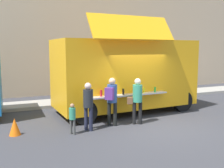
% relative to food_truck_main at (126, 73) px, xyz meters
% --- Properties ---
extents(ground_plane, '(60.00, 60.00, 0.00)m').
position_rel_food_truck_main_xyz_m(ground_plane, '(-0.02, -2.38, -1.68)').
color(ground_plane, '#38383D').
extents(curb_strip, '(28.00, 1.60, 0.15)m').
position_rel_food_truck_main_xyz_m(curb_strip, '(-4.01, 2.62, -1.61)').
color(curb_strip, '#9E998E').
rests_on(curb_strip, ground).
extents(building_behind, '(32.00, 2.40, 10.68)m').
position_rel_food_truck_main_xyz_m(building_behind, '(-3.01, 6.52, 3.66)').
color(building_behind, tan).
rests_on(building_behind, ground).
extents(food_truck_main, '(6.07, 3.39, 3.95)m').
position_rel_food_truck_main_xyz_m(food_truck_main, '(0.00, 0.00, 0.00)').
color(food_truck_main, '#F5A515').
rests_on(food_truck_main, ground).
extents(traffic_cone_orange, '(0.36, 0.36, 0.55)m').
position_rel_food_truck_main_xyz_m(traffic_cone_orange, '(-4.63, -1.46, -1.41)').
color(traffic_cone_orange, orange).
rests_on(traffic_cone_orange, ground).
extents(trash_bin, '(0.60, 0.60, 0.94)m').
position_rel_food_truck_main_xyz_m(trash_bin, '(3.76, 2.32, -1.21)').
color(trash_bin, '#2E6438').
rests_on(trash_bin, ground).
extents(customer_front_ordering, '(0.54, 0.37, 1.68)m').
position_rel_food_truck_main_xyz_m(customer_front_ordering, '(-0.50, -1.93, -0.69)').
color(customer_front_ordering, black).
rests_on(customer_front_ordering, ground).
extents(customer_mid_with_backpack, '(0.53, 0.53, 1.72)m').
position_rel_food_truck_main_xyz_m(customer_mid_with_backpack, '(-1.42, -1.75, -0.63)').
color(customer_mid_with_backpack, black).
rests_on(customer_mid_with_backpack, ground).
extents(customer_rear_waiting, '(0.33, 0.33, 1.61)m').
position_rel_food_truck_main_xyz_m(customer_rear_waiting, '(-2.34, -1.92, -0.72)').
color(customer_rear_waiting, '#202235').
rests_on(customer_rear_waiting, ground).
extents(child_near_queue, '(0.20, 0.20, 1.00)m').
position_rel_food_truck_main_xyz_m(child_near_queue, '(-2.93, -2.11, -1.08)').
color(child_near_queue, '#4A4945').
rests_on(child_near_queue, ground).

